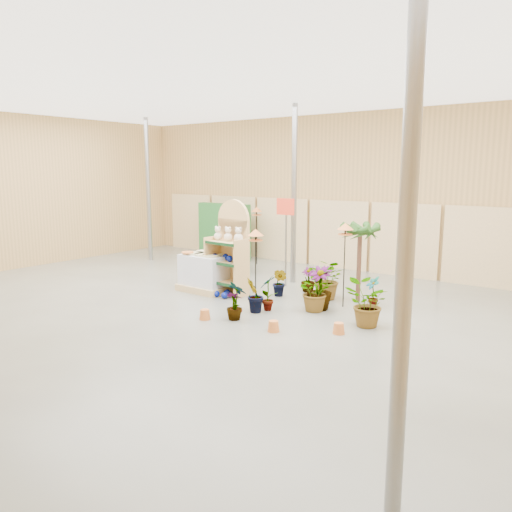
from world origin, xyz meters
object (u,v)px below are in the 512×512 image
at_px(display_shelf, 231,251).
at_px(pallet_stack, 208,272).
at_px(potted_plant_2, 313,291).
at_px(bird_table_front, 256,235).

bearing_deg(display_shelf, pallet_stack, -168.09).
distance_m(pallet_stack, potted_plant_2, 2.96).
distance_m(display_shelf, pallet_stack, 0.87).
bearing_deg(pallet_stack, bird_table_front, -12.23).
height_order(display_shelf, pallet_stack, display_shelf).
bearing_deg(potted_plant_2, pallet_stack, 179.28).
bearing_deg(display_shelf, bird_table_front, -21.15).
bearing_deg(potted_plant_2, bird_table_front, -163.61).
xyz_separation_m(pallet_stack, bird_table_front, (1.74, -0.40, 1.08)).
height_order(display_shelf, potted_plant_2, display_shelf).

